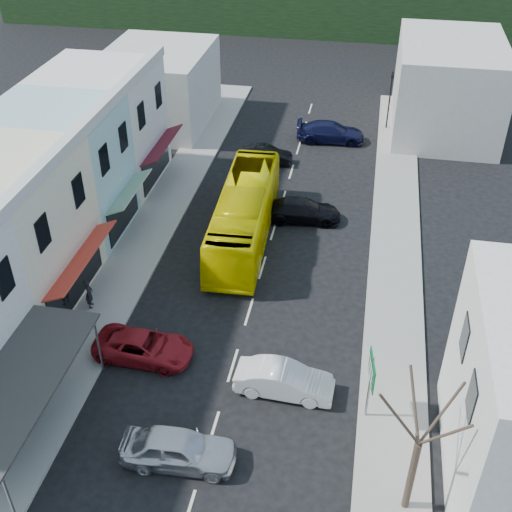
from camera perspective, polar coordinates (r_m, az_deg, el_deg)
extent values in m
plane|color=black|center=(30.89, -2.07, -9.68)|extent=(120.00, 120.00, 0.00)
cube|color=gray|center=(40.12, -9.53, 1.88)|extent=(3.00, 52.00, 0.15)
cube|color=gray|center=(38.17, 12.26, -0.40)|extent=(3.00, 52.00, 0.15)
cube|color=beige|center=(34.88, -21.61, 1.80)|extent=(7.00, 8.00, 8.00)
cube|color=#B33021|center=(33.52, -15.23, -0.20)|extent=(1.30, 6.80, 0.08)
cube|color=#92B4BB|center=(40.08, -16.90, 7.25)|extent=(7.00, 6.00, 8.00)
cube|color=#195926|center=(38.90, -11.21, 5.67)|extent=(1.30, 5.10, 0.08)
cube|color=beige|center=(45.34, -13.47, 11.11)|extent=(7.00, 7.00, 8.00)
cube|color=#55121D|center=(44.30, -8.34, 9.78)|extent=(1.30, 5.95, 0.08)
cube|color=#B7B2A8|center=(54.58, -8.66, 14.65)|extent=(8.00, 10.00, 6.00)
cube|color=#B7B2A8|center=(54.79, 16.65, 14.25)|extent=(8.00, 12.00, 7.00)
imported|color=#E5D500|center=(38.62, -1.04, 3.58)|extent=(3.00, 11.70, 3.10)
imported|color=silver|center=(26.91, -6.88, -16.75)|extent=(4.49, 2.04, 1.40)
imported|color=silver|center=(29.22, 2.53, -11.03)|extent=(4.46, 1.95, 1.40)
imported|color=maroon|center=(31.26, -9.95, -7.89)|extent=(4.68, 2.09, 1.40)
imported|color=black|center=(40.90, 4.12, 4.05)|extent=(4.66, 2.29, 1.40)
imported|color=black|center=(47.90, 0.89, 9.06)|extent=(4.41, 1.83, 1.40)
imported|color=black|center=(51.60, 6.65, 10.82)|extent=(4.62, 2.15, 1.40)
imported|color=black|center=(34.48, -14.62, -3.24)|extent=(0.56, 0.69, 1.70)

